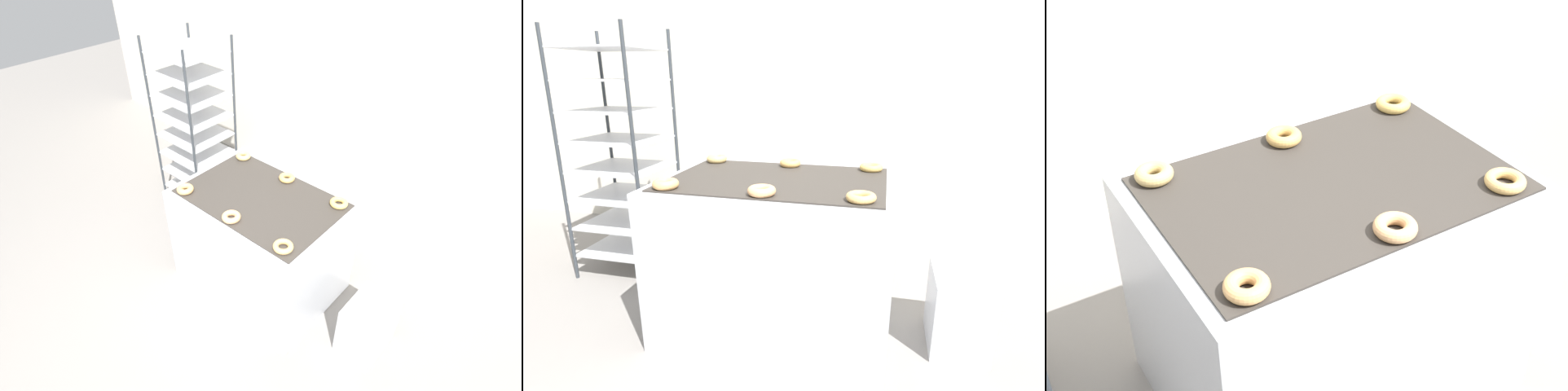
{
  "view_description": "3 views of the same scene",
  "coord_description": "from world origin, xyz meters",
  "views": [
    {
      "loc": [
        1.57,
        -1.09,
        2.68
      ],
      "look_at": [
        0.0,
        0.68,
        0.89
      ],
      "focal_mm": 28.0,
      "sensor_mm": 36.0,
      "label": 1
    },
    {
      "loc": [
        0.54,
        -1.33,
        1.4
      ],
      "look_at": [
        0.0,
        0.83,
        0.74
      ],
      "focal_mm": 28.0,
      "sensor_mm": 36.0,
      "label": 2
    },
    {
      "loc": [
        -1.08,
        -0.92,
        2.16
      ],
      "look_at": [
        0.0,
        0.83,
        0.74
      ],
      "focal_mm": 50.0,
      "sensor_mm": 36.0,
      "label": 3
    }
  ],
  "objects": [
    {
      "name": "donut_near_center",
      "position": [
        0.01,
        0.37,
        0.9
      ],
      "size": [
        0.13,
        0.13,
        0.04
      ],
      "primitive_type": "torus",
      "color": "#E6AA6F",
      "rests_on": "fryer_machine"
    },
    {
      "name": "glaze_bin",
      "position": [
        0.98,
        0.72,
        0.21
      ],
      "size": [
        0.29,
        0.38,
        0.41
      ],
      "color": "#B7BABF",
      "rests_on": "ground_plane"
    },
    {
      "name": "fryer_machine",
      "position": [
        0.0,
        0.68,
        0.44
      ],
      "size": [
        1.22,
        0.86,
        0.87
      ],
      "color": "#B7BABF",
      "rests_on": "ground_plane"
    },
    {
      "name": "donut_near_right",
      "position": [
        0.46,
        0.38,
        0.89
      ],
      "size": [
        0.13,
        0.13,
        0.04
      ],
      "primitive_type": "torus",
      "color": "#E7B566",
      "rests_on": "fryer_machine"
    },
    {
      "name": "donut_far_left",
      "position": [
        -0.47,
        0.99,
        0.9
      ],
      "size": [
        0.13,
        0.13,
        0.04
      ],
      "primitive_type": "torus",
      "color": "tan",
      "rests_on": "fryer_machine"
    },
    {
      "name": "donut_far_center",
      "position": [
        0.0,
        0.99,
        0.89
      ],
      "size": [
        0.12,
        0.12,
        0.04
      ],
      "primitive_type": "torus",
      "color": "#DEAB5A",
      "rests_on": "fryer_machine"
    },
    {
      "name": "wall_back",
      "position": [
        0.0,
        2.12,
        1.4
      ],
      "size": [
        8.0,
        0.05,
        2.8
      ],
      "color": "silver",
      "rests_on": "ground_plane"
    },
    {
      "name": "donut_far_right",
      "position": [
        0.47,
        0.99,
        0.89
      ],
      "size": [
        0.13,
        0.13,
        0.04
      ],
      "primitive_type": "torus",
      "color": "#E3B85D",
      "rests_on": "fryer_machine"
    },
    {
      "name": "baking_rack_cart",
      "position": [
        -1.25,
        1.13,
        0.87
      ],
      "size": [
        0.59,
        0.56,
        1.7
      ],
      "color": "#33383D",
      "rests_on": "ground_plane"
    },
    {
      "name": "donut_near_left",
      "position": [
        -0.47,
        0.36,
        0.9
      ],
      "size": [
        0.13,
        0.13,
        0.04
      ],
      "primitive_type": "torus",
      "color": "#E1A864",
      "rests_on": "fryer_machine"
    }
  ]
}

